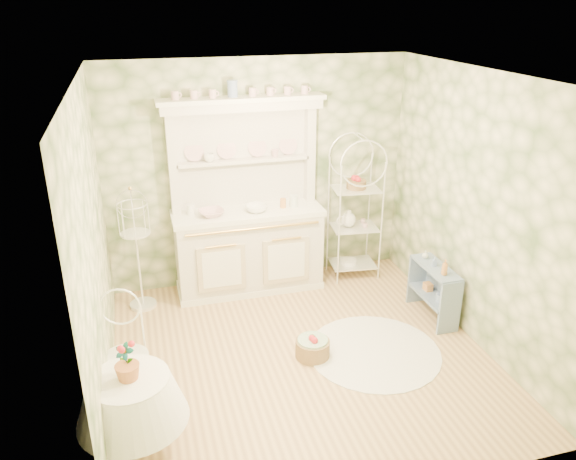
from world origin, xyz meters
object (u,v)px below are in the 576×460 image
object	(u,v)px
cafe_chair	(124,353)
birdcage_stand	(137,246)
bakers_rack	(355,211)
kitchen_dresser	(247,199)
side_shelf	(433,292)
round_table	(134,420)
floor_basket	(313,347)

from	to	relation	value
cafe_chair	birdcage_stand	xyz separation A→B (m)	(0.18, 1.64, 0.26)
cafe_chair	birdcage_stand	bearing A→B (deg)	93.50
birdcage_stand	bakers_rack	bearing A→B (deg)	2.33
kitchen_dresser	side_shelf	bearing A→B (deg)	-33.67
bakers_rack	birdcage_stand	bearing A→B (deg)	-170.94
birdcage_stand	round_table	bearing A→B (deg)	-93.20
kitchen_dresser	floor_basket	bearing A→B (deg)	-79.28
cafe_chair	birdcage_stand	size ratio (longest dim) A/B	0.65
kitchen_dresser	round_table	size ratio (longest dim) A/B	3.53
side_shelf	round_table	bearing A→B (deg)	-151.79
side_shelf	bakers_rack	bearing A→B (deg)	118.70
round_table	cafe_chair	xyz separation A→B (m)	(-0.05, 0.67, 0.17)
cafe_chair	kitchen_dresser	bearing A→B (deg)	59.87
bakers_rack	kitchen_dresser	bearing A→B (deg)	-173.39
round_table	side_shelf	bearing A→B (deg)	20.72
kitchen_dresser	round_table	xyz separation A→B (m)	(-1.41, -2.42, -0.82)
kitchen_dresser	cafe_chair	size ratio (longest dim) A/B	2.31
birdcage_stand	floor_basket	xyz separation A→B (m)	(1.58, -1.46, -0.66)
side_shelf	round_table	xyz separation A→B (m)	(-3.22, -1.22, 0.02)
round_table	cafe_chair	size ratio (longest dim) A/B	0.65
bakers_rack	cafe_chair	xyz separation A→B (m)	(-2.80, -1.75, -0.37)
bakers_rack	round_table	bearing A→B (deg)	-131.96
cafe_chair	round_table	bearing A→B (deg)	-76.49
kitchen_dresser	cafe_chair	world-z (taller)	kitchen_dresser
bakers_rack	birdcage_stand	xyz separation A→B (m)	(-2.62, -0.11, -0.11)
kitchen_dresser	floor_basket	distance (m)	1.91
bakers_rack	birdcage_stand	distance (m)	2.63
side_shelf	birdcage_stand	world-z (taller)	birdcage_stand
side_shelf	floor_basket	world-z (taller)	side_shelf
bakers_rack	round_table	size ratio (longest dim) A/B	2.67
kitchen_dresser	round_table	bearing A→B (deg)	-120.22
cafe_chair	floor_basket	bearing A→B (deg)	15.49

